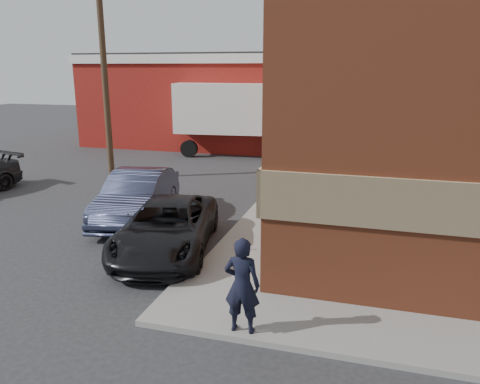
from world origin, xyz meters
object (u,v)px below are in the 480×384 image
Objects in this scene: utility_pole at (104,68)px; suv_a at (167,227)px; warehouse at (221,99)px; sedan at (137,196)px; man at (242,285)px; box_truck at (247,115)px.

utility_pole is 1.84× the size of suv_a.
warehouse reaches higher than sedan.
utility_pole is 5.01× the size of man.
warehouse is at bearing 119.67° from box_truck.
suv_a is at bearing -58.09° from sedan.
sedan is (-5.12, 5.65, -0.23)m from man.
warehouse is at bearing 91.58° from suv_a.
warehouse is at bearing 88.11° from sedan.
box_truck is at bearing -76.58° from man.
box_truck is (-1.73, 14.24, 1.60)m from suv_a.
sedan is at bearing -81.33° from warehouse.
utility_pole is at bearing -97.77° from warehouse.
warehouse is at bearing -72.44° from man.
man is at bearing -58.39° from sedan.
man is 0.37× the size of suv_a.
suv_a is at bearing -88.59° from box_truck.
man reaches higher than sedan.
utility_pole reaches higher than suv_a.
sedan is (3.92, -4.90, -3.96)m from utility_pole.
man is 4.56m from suv_a.
warehouse is 3.33× the size of suv_a.
utility_pole reaches higher than box_truck.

